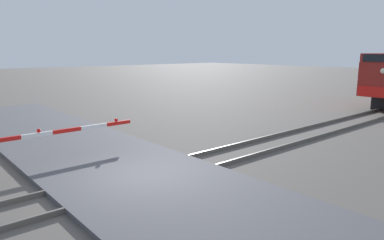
{
  "coord_description": "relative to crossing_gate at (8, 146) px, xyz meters",
  "views": [
    {
      "loc": [
        8.88,
        -5.45,
        3.91
      ],
      "look_at": [
        -1.07,
        3.07,
        1.35
      ],
      "focal_mm": 33.09,
      "sensor_mm": 36.0,
      "label": 1
    }
  ],
  "objects": [
    {
      "name": "road_surface",
      "position": [
        3.9,
        2.69,
        -0.69
      ],
      "size": [
        36.0,
        5.17,
        0.15
      ],
      "primitive_type": "cube",
      "color": "#47474C",
      "rests_on": "ground_plane"
    },
    {
      "name": "rail_track_right",
      "position": [
        4.61,
        2.69,
        -0.69
      ],
      "size": [
        0.08,
        80.0,
        0.15
      ],
      "primitive_type": "cube",
      "color": "#59544C",
      "rests_on": "ground_plane"
    },
    {
      "name": "crossing_gate",
      "position": [
        0.0,
        0.0,
        0.0
      ],
      "size": [
        0.36,
        6.08,
        1.22
      ],
      "color": "silver",
      "rests_on": "ground_plane"
    },
    {
      "name": "rail_track_left",
      "position": [
        3.18,
        2.69,
        -0.69
      ],
      "size": [
        0.08,
        80.0,
        0.15
      ],
      "primitive_type": "cube",
      "color": "#59544C",
      "rests_on": "ground_plane"
    },
    {
      "name": "ground_plane",
      "position": [
        3.9,
        2.69,
        -0.76
      ],
      "size": [
        160.0,
        160.0,
        0.0
      ],
      "primitive_type": "plane",
      "color": "#514C47"
    }
  ]
}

